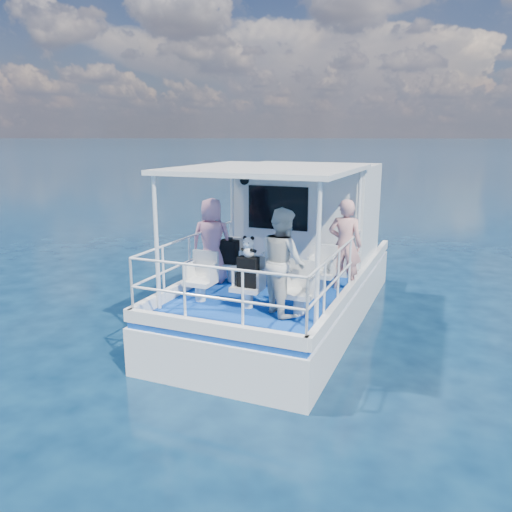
# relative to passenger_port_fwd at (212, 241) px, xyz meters

# --- Properties ---
(ground) EXTENTS (2000.00, 2000.00, 0.00)m
(ground) POSITION_rel_passenger_port_fwd_xyz_m (1.25, -0.04, -1.73)
(ground) COLOR #061A32
(ground) RESTS_ON ground
(hull) EXTENTS (3.00, 7.00, 1.60)m
(hull) POSITION_rel_passenger_port_fwd_xyz_m (1.25, 0.96, -1.73)
(hull) COLOR white
(hull) RESTS_ON ground
(deck) EXTENTS (2.90, 6.90, 0.10)m
(deck) POSITION_rel_passenger_port_fwd_xyz_m (1.25, 0.96, -0.88)
(deck) COLOR #0B399D
(deck) RESTS_ON hull
(cabin) EXTENTS (2.85, 2.00, 2.20)m
(cabin) POSITION_rel_passenger_port_fwd_xyz_m (1.25, 2.26, 0.27)
(cabin) COLOR white
(cabin) RESTS_ON deck
(canopy) EXTENTS (3.00, 3.20, 0.08)m
(canopy) POSITION_rel_passenger_port_fwd_xyz_m (1.25, -0.24, 1.41)
(canopy) COLOR white
(canopy) RESTS_ON cabin
(canopy_posts) EXTENTS (2.77, 2.97, 2.20)m
(canopy_posts) POSITION_rel_passenger_port_fwd_xyz_m (1.25, -0.29, 0.27)
(canopy_posts) COLOR white
(canopy_posts) RESTS_ON deck
(railings) EXTENTS (2.84, 3.59, 1.00)m
(railings) POSITION_rel_passenger_port_fwd_xyz_m (1.25, -0.61, -0.33)
(railings) COLOR white
(railings) RESTS_ON deck
(seat_port_fwd) EXTENTS (0.48, 0.46, 0.38)m
(seat_port_fwd) POSITION_rel_passenger_port_fwd_xyz_m (0.35, 0.16, -0.64)
(seat_port_fwd) COLOR silver
(seat_port_fwd) RESTS_ON deck
(seat_center_fwd) EXTENTS (0.48, 0.46, 0.38)m
(seat_center_fwd) POSITION_rel_passenger_port_fwd_xyz_m (1.25, 0.16, -0.64)
(seat_center_fwd) COLOR silver
(seat_center_fwd) RESTS_ON deck
(seat_stbd_fwd) EXTENTS (0.48, 0.46, 0.38)m
(seat_stbd_fwd) POSITION_rel_passenger_port_fwd_xyz_m (2.15, 0.16, -0.64)
(seat_stbd_fwd) COLOR silver
(seat_stbd_fwd) RESTS_ON deck
(seat_port_aft) EXTENTS (0.48, 0.46, 0.38)m
(seat_port_aft) POSITION_rel_passenger_port_fwd_xyz_m (0.35, -1.14, -0.64)
(seat_port_aft) COLOR silver
(seat_port_aft) RESTS_ON deck
(seat_center_aft) EXTENTS (0.48, 0.46, 0.38)m
(seat_center_aft) POSITION_rel_passenger_port_fwd_xyz_m (1.25, -1.14, -0.64)
(seat_center_aft) COLOR silver
(seat_center_aft) RESTS_ON deck
(seat_stbd_aft) EXTENTS (0.48, 0.46, 0.38)m
(seat_stbd_aft) POSITION_rel_passenger_port_fwd_xyz_m (2.15, -1.14, -0.64)
(seat_stbd_aft) COLOR silver
(seat_stbd_aft) RESTS_ON deck
(passenger_port_fwd) EXTENTS (0.70, 0.56, 1.65)m
(passenger_port_fwd) POSITION_rel_passenger_port_fwd_xyz_m (0.00, 0.00, 0.00)
(passenger_port_fwd) COLOR pink
(passenger_port_fwd) RESTS_ON deck
(passenger_stbd_fwd) EXTENTS (0.65, 0.46, 1.70)m
(passenger_stbd_fwd) POSITION_rel_passenger_port_fwd_xyz_m (2.50, 0.50, 0.02)
(passenger_stbd_fwd) COLOR pink
(passenger_stbd_fwd) RESTS_ON deck
(passenger_stbd_aft) EXTENTS (1.05, 1.05, 1.72)m
(passenger_stbd_aft) POSITION_rel_passenger_port_fwd_xyz_m (1.87, -1.16, 0.03)
(passenger_stbd_aft) COLOR silver
(passenger_stbd_aft) RESTS_ON deck
(backpack_port) EXTENTS (0.35, 0.20, 0.46)m
(backpack_port) POSITION_rel_passenger_port_fwd_xyz_m (0.33, 0.09, -0.21)
(backpack_port) COLOR black
(backpack_port) RESTS_ON seat_port_fwd
(backpack_center) EXTENTS (0.33, 0.19, 0.50)m
(backpack_center) POSITION_rel_passenger_port_fwd_xyz_m (1.28, -1.19, -0.20)
(backpack_center) COLOR black
(backpack_center) RESTS_ON seat_center_aft
(compact_camera) EXTENTS (0.11, 0.06, 0.06)m
(compact_camera) POSITION_rel_passenger_port_fwd_xyz_m (0.34, 0.08, 0.05)
(compact_camera) COLOR black
(compact_camera) RESTS_ON backpack_port
(panda) EXTENTS (0.23, 0.19, 0.35)m
(panda) POSITION_rel_passenger_port_fwd_xyz_m (1.29, -1.19, 0.23)
(panda) COLOR white
(panda) RESTS_ON backpack_center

